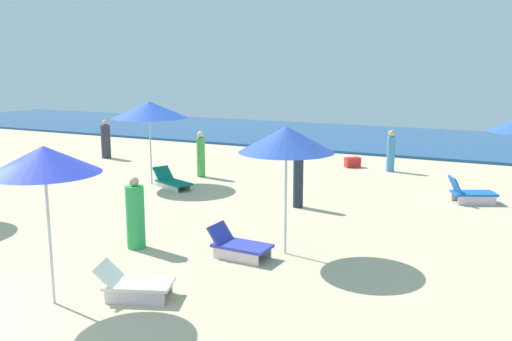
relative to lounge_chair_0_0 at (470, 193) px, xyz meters
name	(u,v)px	position (x,y,z in m)	size (l,w,h in m)	color
ocean	(359,137)	(-6.85, 12.43, -0.23)	(60.00, 10.88, 0.12)	navy
lounge_chair_0_0	(470,193)	(0.00, 0.00, 0.00)	(1.44, 1.13, 0.78)	silver
umbrella_1	(149,110)	(-9.87, -1.95, 2.20)	(2.49, 2.49, 2.76)	silver
lounge_chair_1_0	(172,181)	(-8.86, -2.22, -0.07)	(1.61, 1.10, 0.63)	silver
umbrella_2	(286,139)	(-3.06, -6.38, 2.15)	(1.99, 1.99, 2.72)	silver
lounge_chair_2_0	(238,245)	(-3.84, -7.03, -0.03)	(1.30, 0.70, 0.65)	silver
umbrella_3	(44,160)	(-5.56, -10.39, 2.16)	(1.80, 1.80, 2.68)	silver
lounge_chair_3_0	(134,284)	(-4.49, -9.63, -0.04)	(1.41, 1.04, 0.61)	silver
beachgoer_0	(106,141)	(-14.76, 1.40, 0.46)	(0.55, 0.55, 1.64)	#34323F
beachgoer_1	(135,216)	(-6.14, -7.48, 0.43)	(0.54, 0.54, 1.58)	green
beachgoer_2	(298,180)	(-4.29, -2.65, 0.48)	(0.34, 0.34, 1.60)	#212B39
beachgoer_3	(201,155)	(-9.00, -0.21, 0.49)	(0.31, 0.31, 1.64)	green
beachgoer_4	(391,152)	(-3.18, 3.77, 0.46)	(0.42, 0.42, 1.56)	#4586BB
cooler_box_0	(352,162)	(-4.69, 3.98, -0.10)	(0.58, 0.32, 0.39)	red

